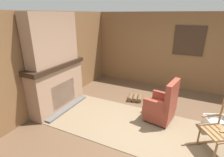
% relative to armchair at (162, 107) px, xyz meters
% --- Properties ---
extents(ground_plane, '(14.00, 14.00, 0.00)m').
position_rel_armchair_xyz_m(ground_plane, '(-0.06, -0.54, -0.38)').
color(ground_plane, brown).
extents(wood_panel_wall_left, '(0.06, 6.18, 2.49)m').
position_rel_armchair_xyz_m(wood_panel_wall_left, '(-2.88, -0.54, 0.87)').
color(wood_panel_wall_left, brown).
rests_on(wood_panel_wall_left, ground).
extents(wood_panel_wall_back, '(6.18, 0.09, 2.49)m').
position_rel_armchair_xyz_m(wood_panel_wall_back, '(-0.05, 2.28, 0.88)').
color(wood_panel_wall_back, brown).
rests_on(wood_panel_wall_back, ground).
extents(fireplace_hearth, '(0.62, 1.75, 1.24)m').
position_rel_armchair_xyz_m(fireplace_hearth, '(-2.64, -0.54, 0.24)').
color(fireplace_hearth, '#9E7A60').
rests_on(fireplace_hearth, ground).
extents(chimney_breast, '(0.36, 1.45, 1.22)m').
position_rel_armchair_xyz_m(chimney_breast, '(-2.65, -0.54, 1.48)').
color(chimney_breast, '#9E7A60').
rests_on(chimney_breast, fireplace_hearth).
extents(area_rug, '(3.88, 1.70, 0.01)m').
position_rel_armchair_xyz_m(area_rug, '(-0.60, -0.49, -0.37)').
color(area_rug, '#7A664C').
rests_on(area_rug, ground).
extents(armchair, '(0.70, 0.73, 1.05)m').
position_rel_armchair_xyz_m(armchair, '(0.00, 0.00, 0.00)').
color(armchair, brown).
rests_on(armchair, ground).
extents(rocking_chair, '(0.94, 0.86, 1.18)m').
position_rel_armchair_xyz_m(rocking_chair, '(1.13, -0.57, 0.03)').
color(rocking_chair, olive).
rests_on(rocking_chair, ground).
extents(firewood_stack, '(0.47, 0.43, 0.13)m').
position_rel_armchair_xyz_m(firewood_stack, '(-0.91, 0.75, -0.31)').
color(firewood_stack, brown).
rests_on(firewood_stack, ground).
extents(laundry_basket, '(0.59, 0.55, 0.29)m').
position_rel_armchair_xyz_m(laundry_basket, '(1.17, 0.19, -0.23)').
color(laundry_basket, white).
rests_on(laundry_basket, ground).
extents(oil_lamp_vase, '(0.13, 0.13, 0.31)m').
position_rel_armchair_xyz_m(oil_lamp_vase, '(-2.69, -1.00, 0.98)').
color(oil_lamp_vase, silver).
rests_on(oil_lamp_vase, fireplace_hearth).
extents(storage_case, '(0.16, 0.23, 0.15)m').
position_rel_armchair_xyz_m(storage_case, '(-2.69, -0.02, 0.95)').
color(storage_case, gray).
rests_on(storage_case, fireplace_hearth).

